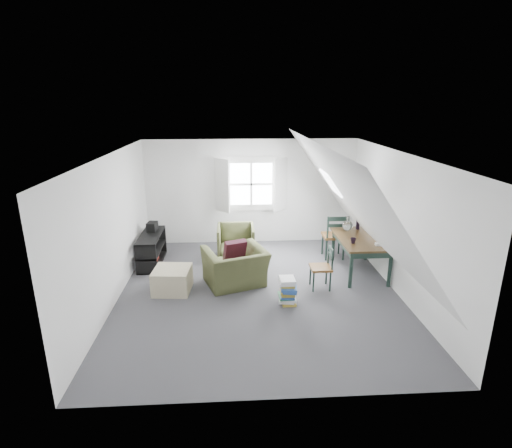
{
  "coord_description": "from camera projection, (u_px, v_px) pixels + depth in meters",
  "views": [
    {
      "loc": [
        -0.45,
        -6.58,
        3.36
      ],
      "look_at": [
        -0.01,
        0.6,
        1.12
      ],
      "focal_mm": 28.0,
      "sensor_mm": 36.0,
      "label": 1
    }
  ],
  "objects": [
    {
      "name": "ceiling",
      "position": [
        259.0,
        154.0,
        6.55
      ],
      "size": [
        5.5,
        5.5,
        0.0
      ],
      "primitive_type": "plane",
      "rotation": [
        3.14,
        0.0,
        0.0
      ],
      "color": "white",
      "rests_on": "wall_back"
    },
    {
      "name": "magazine_stack",
      "position": [
        288.0,
        291.0,
        6.84
      ],
      "size": [
        0.34,
        0.4,
        0.45
      ],
      "rotation": [
        0.0,
        0.0,
        -0.34
      ],
      "color": "#B29933",
      "rests_on": "floor"
    },
    {
      "name": "media_shelf",
      "position": [
        151.0,
        251.0,
        8.47
      ],
      "size": [
        0.42,
        1.26,
        0.64
      ],
      "rotation": [
        0.0,
        0.0,
        -0.09
      ],
      "color": "black",
      "rests_on": "floor"
    },
    {
      "name": "slope_left",
      "position": [
        167.0,
        199.0,
        6.68
      ],
      "size": [
        3.19,
        5.5,
        4.48
      ],
      "primitive_type": "plane",
      "rotation": [
        0.0,
        2.19,
        0.0
      ],
      "color": "white",
      "rests_on": "wall_left"
    },
    {
      "name": "electronics_box",
      "position": [
        152.0,
        227.0,
        8.62
      ],
      "size": [
        0.22,
        0.28,
        0.21
      ],
      "primitive_type": "cube",
      "rotation": [
        0.0,
        0.0,
        -0.13
      ],
      "color": "black",
      "rests_on": "media_shelf"
    },
    {
      "name": "dining_chair_near",
      "position": [
        322.0,
        267.0,
        7.34
      ],
      "size": [
        0.38,
        0.38,
        0.81
      ],
      "rotation": [
        0.0,
        0.0,
        -1.58
      ],
      "color": "brown",
      "rests_on": "floor"
    },
    {
      "name": "dormer_window",
      "position": [
        251.0,
        184.0,
        9.41
      ],
      "size": [
        1.71,
        0.35,
        1.3
      ],
      "color": "white",
      "rests_on": "wall_back"
    },
    {
      "name": "skylight",
      "position": [
        331.0,
        183.0,
        8.11
      ],
      "size": [
        0.35,
        0.75,
        0.47
      ],
      "primitive_type": "cube",
      "rotation": [
        0.0,
        0.95,
        0.0
      ],
      "color": "white",
      "rests_on": "slope_right"
    },
    {
      "name": "paper_box",
      "position": [
        379.0,
        244.0,
        7.48
      ],
      "size": [
        0.14,
        0.1,
        0.04
      ],
      "primitive_type": "cube",
      "rotation": [
        0.0,
        0.0,
        -0.08
      ],
      "color": "white",
      "rests_on": "dining_table"
    },
    {
      "name": "armchair_near",
      "position": [
        235.0,
        284.0,
        7.6
      ],
      "size": [
        1.34,
        1.25,
        0.71
      ],
      "primitive_type": "imported",
      "rotation": [
        0.0,
        0.0,
        3.47
      ],
      "color": "#444928",
      "rests_on": "floor"
    },
    {
      "name": "throw_pillow",
      "position": [
        235.0,
        251.0,
        7.56
      ],
      "size": [
        0.48,
        0.38,
        0.43
      ],
      "primitive_type": "cube",
      "rotation": [
        0.31,
        0.0,
        0.38
      ],
      "color": "#3D101D",
      "rests_on": "armchair_near"
    },
    {
      "name": "dining_table",
      "position": [
        361.0,
        242.0,
        7.93
      ],
      "size": [
        0.89,
        1.49,
        0.75
      ],
      "rotation": [
        0.0,
        0.0,
        -0.08
      ],
      "color": "#372612",
      "rests_on": "floor"
    },
    {
      "name": "slope_right",
      "position": [
        349.0,
        196.0,
        6.86
      ],
      "size": [
        3.19,
        5.5,
        4.48
      ],
      "primitive_type": "plane",
      "rotation": [
        0.0,
        -2.19,
        0.0
      ],
      "color": "white",
      "rests_on": "wall_right"
    },
    {
      "name": "wall_back",
      "position": [
        251.0,
        192.0,
        9.55
      ],
      "size": [
        5.0,
        0.0,
        5.0
      ],
      "primitive_type": "plane",
      "rotation": [
        1.57,
        0.0,
        0.0
      ],
      "color": "white",
      "rests_on": "ground"
    },
    {
      "name": "armchair_far",
      "position": [
        236.0,
        257.0,
        8.89
      ],
      "size": [
        0.8,
        0.82,
        0.75
      ],
      "primitive_type": "imported",
      "rotation": [
        0.0,
        0.0,
        -0.01
      ],
      "color": "#444928",
      "rests_on": "floor"
    },
    {
      "name": "ottoman",
      "position": [
        172.0,
        280.0,
        7.28
      ],
      "size": [
        0.7,
        0.7,
        0.43
      ],
      "primitive_type": "cube",
      "rotation": [
        0.0,
        0.0,
        -0.08
      ],
      "color": "#B6AB89",
      "rests_on": "floor"
    },
    {
      "name": "wall_front",
      "position": [
        276.0,
        304.0,
        4.3
      ],
      "size": [
        5.0,
        0.0,
        5.0
      ],
      "primitive_type": "plane",
      "rotation": [
        -1.57,
        0.0,
        0.0
      ],
      "color": "white",
      "rests_on": "ground"
    },
    {
      "name": "demijohn",
      "position": [
        348.0,
        225.0,
        8.29
      ],
      "size": [
        0.21,
        0.21,
        0.3
      ],
      "rotation": [
        0.0,
        0.0,
        0.04
      ],
      "color": "silver",
      "rests_on": "dining_table"
    },
    {
      "name": "cup",
      "position": [
        353.0,
        243.0,
        7.6
      ],
      "size": [
        0.11,
        0.11,
        0.1
      ],
      "primitive_type": "imported",
      "rotation": [
        0.0,
        0.0,
        0.03
      ],
      "color": "black",
      "rests_on": "dining_table"
    },
    {
      "name": "dining_chair_far",
      "position": [
        334.0,
        235.0,
        8.73
      ],
      "size": [
        0.47,
        0.47,
        1.0
      ],
      "rotation": [
        0.0,
        0.0,
        3.11
      ],
      "color": "brown",
      "rests_on": "floor"
    },
    {
      "name": "wall_right",
      "position": [
        399.0,
        224.0,
        7.07
      ],
      "size": [
        0.0,
        5.5,
        5.5
      ],
      "primitive_type": "plane",
      "rotation": [
        1.57,
        0.0,
        -1.57
      ],
      "color": "white",
      "rests_on": "ground"
    },
    {
      "name": "vase_twigs",
      "position": [
        358.0,
        223.0,
        8.39
      ],
      "size": [
        0.08,
        0.09,
        0.61
      ],
      "rotation": [
        0.0,
        0.0,
        0.1
      ],
      "color": "black",
      "rests_on": "dining_table"
    },
    {
      "name": "wall_left",
      "position": [
        112.0,
        230.0,
        6.78
      ],
      "size": [
        0.0,
        5.5,
        5.5
      ],
      "primitive_type": "plane",
      "rotation": [
        1.57,
        0.0,
        1.57
      ],
      "color": "white",
      "rests_on": "ground"
    },
    {
      "name": "floor",
      "position": [
        259.0,
        292.0,
        7.3
      ],
      "size": [
        5.5,
        5.5,
        0.0
      ],
      "primitive_type": "plane",
      "color": "#45454A",
      "rests_on": "ground"
    }
  ]
}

